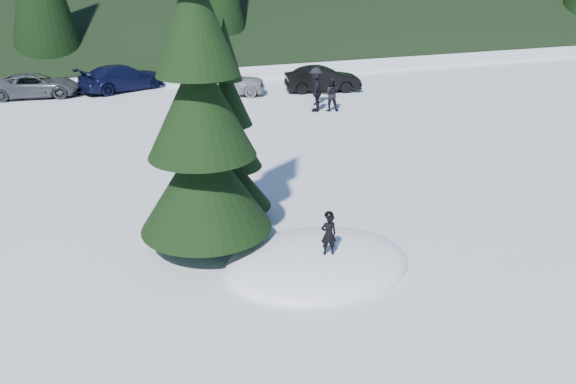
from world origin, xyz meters
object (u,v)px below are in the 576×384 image
object	(u,v)px
adult_2	(316,86)
car_4	(222,81)
spruce_short	(229,147)
adult_0	(331,94)
child_skier	(329,234)
car_2	(36,85)
car_3	(123,78)
spruce_tall	(201,118)
adult_1	(317,93)
car_5	(323,79)

from	to	relation	value
adult_2	car_4	world-z (taller)	adult_2
spruce_short	adult_0	distance (m)	12.94
car_4	adult_0	bearing A→B (deg)	-127.58
adult_0	car_4	bearing A→B (deg)	-32.36
child_skier	adult_2	distance (m)	16.58
car_2	spruce_short	bearing A→B (deg)	-156.67
child_skier	car_3	distance (m)	22.42
spruce_short	adult_0	bearing A→B (deg)	52.80
spruce_tall	spruce_short	xyz separation A→B (m)	(1.00, 1.40, -1.22)
spruce_tall	adult_2	size ratio (longest dim) A/B	4.65
spruce_short	car_3	distance (m)	18.78
adult_1	car_2	xyz separation A→B (m)	(-12.65, 8.13, -0.27)
adult_2	car_4	size ratio (longest dim) A/B	0.41
child_skier	car_5	bearing A→B (deg)	-102.22
spruce_short	adult_0	size ratio (longest dim) A/B	3.30
child_skier	adult_0	size ratio (longest dim) A/B	0.60
spruce_tall	car_2	size ratio (longest dim) A/B	1.92
spruce_tall	adult_0	distance (m)	14.81
adult_1	car_3	bearing A→B (deg)	-102.34
adult_1	spruce_short	bearing A→B (deg)	-1.38
adult_0	adult_2	xyz separation A→B (m)	(-0.14, 1.46, 0.11)
car_2	car_5	size ratio (longest dim) A/B	1.08
car_5	adult_0	bearing A→B (deg)	173.60
car_3	car_5	bearing A→B (deg)	-135.10
adult_2	car_4	xyz separation A→B (m)	(-3.80, 3.76, -0.16)
spruce_tall	child_skier	world-z (taller)	spruce_tall
spruce_short	car_4	distance (m)	16.00
car_2	car_5	world-z (taller)	car_5
car_4	car_5	xyz separation A→B (m)	(5.41, -1.02, -0.08)
car_3	car_4	world-z (taller)	car_4
car_3	spruce_tall	bearing A→B (deg)	157.42
adult_1	car_4	distance (m)	6.02
child_skier	car_2	world-z (taller)	child_skier
spruce_tall	car_5	size ratio (longest dim) A/B	2.08
car_3	car_5	world-z (taller)	car_3
car_3	adult_0	bearing A→B (deg)	-156.44
spruce_tall	adult_0	world-z (taller)	spruce_tall
spruce_tall	car_4	size ratio (longest dim) A/B	1.91
spruce_short	child_skier	bearing A→B (deg)	-70.47
spruce_short	car_4	size ratio (longest dim) A/B	1.19
child_skier	car_2	size ratio (longest dim) A/B	0.22
spruce_tall	car_3	size ratio (longest dim) A/B	1.76
car_2	adult_0	bearing A→B (deg)	-115.22
spruce_tall	spruce_short	world-z (taller)	spruce_tall
adult_2	car_3	xyz separation A→B (m)	(-8.67, 6.99, -0.22)
spruce_short	car_5	xyz separation A→B (m)	(9.25, 14.45, -1.42)
child_skier	adult_2	size ratio (longest dim) A/B	0.53
spruce_tall	adult_1	bearing A→B (deg)	55.48
spruce_short	car_4	bearing A→B (deg)	76.05
adult_0	child_skier	bearing A→B (deg)	85.38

